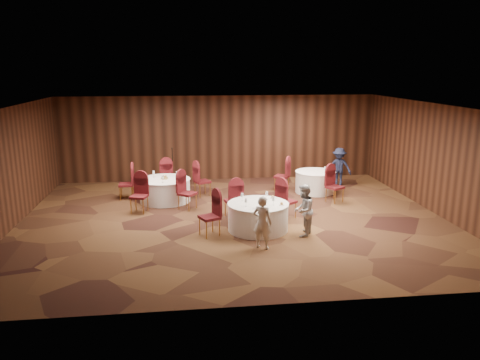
{
  "coord_description": "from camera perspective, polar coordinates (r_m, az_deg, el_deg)",
  "views": [
    {
      "loc": [
        -1.38,
        -12.65,
        4.23
      ],
      "look_at": [
        0.2,
        0.2,
        1.1
      ],
      "focal_mm": 35.0,
      "sensor_mm": 36.0,
      "label": 1
    }
  ],
  "objects": [
    {
      "name": "chairs_main",
      "position": [
        12.94,
        0.54,
        -3.17
      ],
      "size": [
        2.98,
        2.06,
        1.0
      ],
      "color": "#3C0C0C",
      "rests_on": "ground"
    },
    {
      "name": "woman_b",
      "position": [
        12.05,
        7.74,
        -3.68
      ],
      "size": [
        0.76,
        0.82,
        1.36
      ],
      "primitive_type": "imported",
      "rotation": [
        0.0,
        0.0,
        4.22
      ],
      "color": "#AFB0B4",
      "rests_on": "ground"
    },
    {
      "name": "chairs_left",
      "position": [
        15.29,
        -9.2,
        -0.7
      ],
      "size": [
        3.1,
        3.11,
        1.0
      ],
      "color": "#3C0C0C",
      "rests_on": "ground"
    },
    {
      "name": "man_c",
      "position": [
        17.37,
        11.98,
        1.57
      ],
      "size": [
        1.04,
        0.9,
        1.4
      ],
      "primitive_type": "imported",
      "rotation": [
        0.0,
        0.0,
        5.76
      ],
      "color": "black",
      "rests_on": "ground"
    },
    {
      "name": "woman_a",
      "position": [
        11.13,
        2.75,
        -5.18
      ],
      "size": [
        0.57,
        0.51,
        1.3
      ],
      "primitive_type": "imported",
      "rotation": [
        0.0,
        0.0,
        2.61
      ],
      "color": "silver",
      "rests_on": "ground"
    },
    {
      "name": "tabletop_right",
      "position": [
        16.06,
        10.33,
        1.4
      ],
      "size": [
        0.08,
        0.08,
        0.22
      ],
      "color": "silver",
      "rests_on": "table_right"
    },
    {
      "name": "table_main",
      "position": [
        12.45,
        2.21,
        -4.46
      ],
      "size": [
        1.62,
        1.62,
        0.74
      ],
      "color": "white",
      "rests_on": "ground"
    },
    {
      "name": "room_shell",
      "position": [
        12.92,
        -0.77,
        3.5
      ],
      "size": [
        12.0,
        12.0,
        12.0
      ],
      "color": "silver",
      "rests_on": "ground"
    },
    {
      "name": "table_left",
      "position": [
        15.27,
        -9.14,
        -1.21
      ],
      "size": [
        1.64,
        1.64,
        0.74
      ],
      "color": "white",
      "rests_on": "ground"
    },
    {
      "name": "tabletop_main",
      "position": [
        12.25,
        2.95,
        -2.47
      ],
      "size": [
        1.08,
        1.12,
        0.22
      ],
      "color": "silver",
      "rests_on": "table_main"
    },
    {
      "name": "chairs_right",
      "position": [
        15.86,
        8.18,
        -0.15
      ],
      "size": [
        2.08,
        2.41,
        1.0
      ],
      "color": "#3C0C0C",
      "rests_on": "ground"
    },
    {
      "name": "ground",
      "position": [
        13.41,
        -0.75,
        -4.8
      ],
      "size": [
        12.0,
        12.0,
        0.0
      ],
      "primitive_type": "plane",
      "color": "black",
      "rests_on": "ground"
    },
    {
      "name": "tabletop_left",
      "position": [
        15.15,
        -9.2,
        0.42
      ],
      "size": [
        0.83,
        0.82,
        0.22
      ],
      "color": "silver",
      "rests_on": "table_left"
    },
    {
      "name": "table_right",
      "position": [
        16.37,
        9.15,
        -0.2
      ],
      "size": [
        1.38,
        1.38,
        0.74
      ],
      "color": "white",
      "rests_on": "ground"
    },
    {
      "name": "mic_stand",
      "position": [
        16.9,
        -8.17,
        0.42
      ],
      "size": [
        0.24,
        0.24,
        1.47
      ],
      "color": "black",
      "rests_on": "ground"
    }
  ]
}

